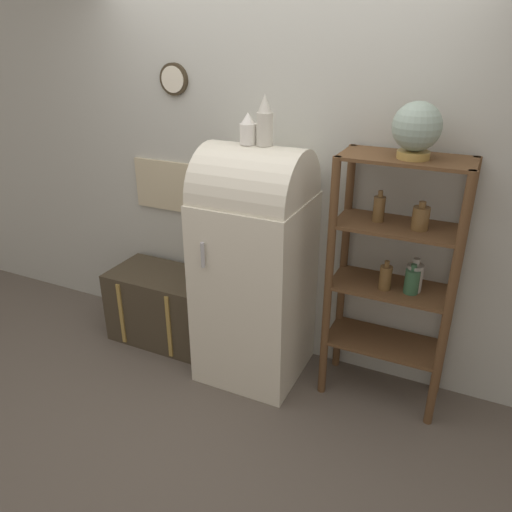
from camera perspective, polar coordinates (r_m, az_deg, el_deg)
ground_plane at (r=3.50m, az=-1.78°, el=-14.52°), size 12.00×12.00×0.00m
wall_back at (r=3.35m, az=2.37°, el=9.77°), size 7.00×0.09×2.70m
refrigerator at (r=3.22m, az=-0.13°, el=-0.62°), size 0.65×0.68×1.58m
suitcase_trunk at (r=3.90m, az=-10.54°, el=-5.59°), size 0.77×0.47×0.55m
shelf_unit at (r=3.06m, az=15.57°, el=-1.42°), size 0.73×0.37×1.58m
globe at (r=2.78m, az=17.89°, el=13.72°), size 0.25×0.25×0.29m
vase_left at (r=2.99m, az=-0.92°, el=14.26°), size 0.10×0.10×0.18m
vase_center at (r=2.95m, az=1.00°, el=15.07°), size 0.09×0.09×0.29m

